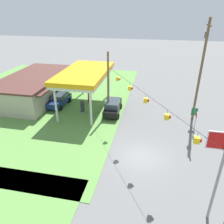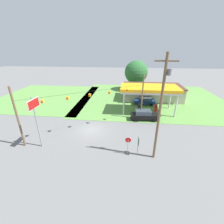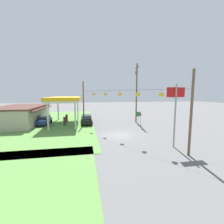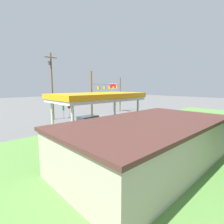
% 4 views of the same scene
% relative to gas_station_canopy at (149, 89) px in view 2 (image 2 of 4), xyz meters
% --- Properties ---
extents(ground_plane, '(160.00, 160.00, 0.00)m').
position_rel_gas_station_canopy_xyz_m(ground_plane, '(-9.72, -8.52, -4.75)').
color(ground_plane, slate).
extents(grass_verge_station_corner, '(36.00, 28.00, 0.04)m').
position_rel_gas_station_canopy_xyz_m(grass_verge_station_corner, '(2.00, 8.69, -4.73)').
color(grass_verge_station_corner, '#5B8E42').
rests_on(grass_verge_station_corner, ground).
extents(grass_verge_opposite_corner, '(24.00, 24.00, 0.04)m').
position_rel_gas_station_canopy_xyz_m(grass_verge_opposite_corner, '(-25.72, 7.48, -4.73)').
color(grass_verge_opposite_corner, '#5B8E42').
rests_on(grass_verge_opposite_corner, ground).
extents(gas_station_canopy, '(11.11, 5.71, 5.26)m').
position_rel_gas_station_canopy_xyz_m(gas_station_canopy, '(0.00, 0.00, 0.00)').
color(gas_station_canopy, silver).
rests_on(gas_station_canopy, ground).
extents(gas_station_store, '(14.55, 8.33, 3.47)m').
position_rel_gas_station_canopy_xyz_m(gas_station_store, '(1.98, 8.67, -3.00)').
color(gas_station_store, '#B2A893').
rests_on(gas_station_store, ground).
extents(fuel_pump_near, '(0.71, 0.56, 1.60)m').
position_rel_gas_station_canopy_xyz_m(fuel_pump_near, '(-1.67, -0.00, -3.99)').
color(fuel_pump_near, gray).
rests_on(fuel_pump_near, ground).
extents(fuel_pump_far, '(0.71, 0.56, 1.60)m').
position_rel_gas_station_canopy_xyz_m(fuel_pump_far, '(1.67, -0.00, -3.99)').
color(fuel_pump_far, gray).
rests_on(fuel_pump_far, ground).
extents(car_at_pumps_front, '(5.12, 2.30, 1.86)m').
position_rel_gas_station_canopy_xyz_m(car_at_pumps_front, '(-1.06, -3.99, -3.80)').
color(car_at_pumps_front, black).
rests_on(car_at_pumps_front, ground).
extents(car_at_pumps_rear, '(4.72, 2.28, 1.71)m').
position_rel_gas_station_canopy_xyz_m(car_at_pumps_rear, '(-0.12, 3.98, -3.86)').
color(car_at_pumps_rear, navy).
rests_on(car_at_pumps_rear, ground).
extents(stop_sign_roadside, '(0.80, 0.08, 2.50)m').
position_rel_gas_station_canopy_xyz_m(stop_sign_roadside, '(-3.97, -13.95, -2.94)').
color(stop_sign_roadside, '#99999E').
rests_on(stop_sign_roadside, ground).
extents(stop_sign_overhead, '(0.22, 2.26, 6.96)m').
position_rel_gas_station_canopy_xyz_m(stop_sign_overhead, '(-15.36, -13.45, 0.24)').
color(stop_sign_overhead, gray).
rests_on(stop_sign_overhead, ground).
extents(route_sign, '(0.10, 0.70, 2.40)m').
position_rel_gas_station_canopy_xyz_m(route_sign, '(-2.74, -13.93, -3.04)').
color(route_sign, gray).
rests_on(route_sign, ground).
extents(utility_pole_main, '(2.20, 0.44, 11.88)m').
position_rel_gas_station_canopy_xyz_m(utility_pole_main, '(-0.79, -14.17, 1.83)').
color(utility_pole_main, brown).
rests_on(utility_pole_main, ground).
extents(signal_span_gantry, '(16.43, 10.24, 8.17)m').
position_rel_gas_station_canopy_xyz_m(signal_span_gantry, '(-9.72, -8.54, -0.22)').
color(signal_span_gantry, brown).
rests_on(signal_span_gantry, ground).
extents(tree_behind_station, '(6.75, 6.75, 8.79)m').
position_rel_gas_station_canopy_xyz_m(tree_behind_station, '(-1.82, 16.64, 0.65)').
color(tree_behind_station, '#4C3828').
rests_on(tree_behind_station, ground).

